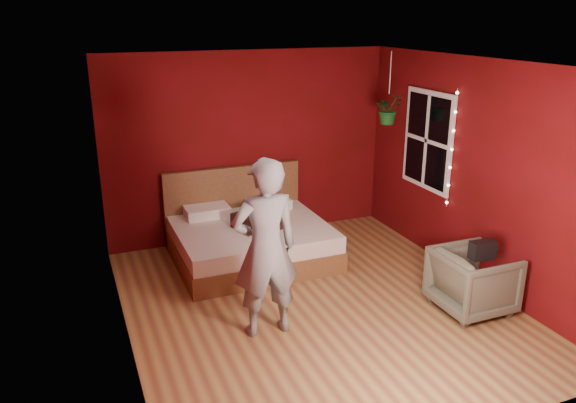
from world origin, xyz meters
The scene contains 10 objects.
floor centered at (0.00, 0.00, 0.00)m, with size 4.50×4.50×0.00m, color olive.
room_walls centered at (0.00, 0.00, 1.68)m, with size 4.04×4.54×2.62m.
window centered at (1.97, 0.90, 1.50)m, with size 0.05×0.97×1.27m.
fairy_lights centered at (1.94, 0.37, 1.50)m, with size 0.04×0.04×1.45m.
bed centered at (-0.28, 1.47, 0.28)m, with size 1.93×1.64×1.06m.
person centered at (-0.69, -0.30, 0.91)m, with size 0.66×0.43×1.81m, color gray.
armchair centered at (1.50, -0.72, 0.34)m, with size 0.73×0.75×0.69m, color #64644F.
handbag centered at (1.43, -0.88, 0.78)m, with size 0.26×0.13×0.19m, color black.
throw_pillow centered at (-0.21, 1.29, 0.57)m, with size 0.52×0.52×0.18m, color #321910.
hanging_plant centered at (1.58, 1.26, 1.87)m, with size 0.39×0.34×0.92m.
Camera 1 is at (-2.36, -4.98, 3.06)m, focal length 35.00 mm.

